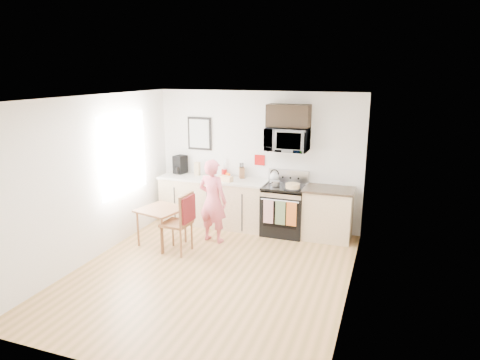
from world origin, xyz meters
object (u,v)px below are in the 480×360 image
(person, at_px, (213,201))
(cake, at_px, (293,186))
(range, at_px, (284,211))
(chair, at_px, (184,215))
(dining_table, at_px, (161,213))
(microwave, at_px, (287,139))

(person, xyz_separation_m, cake, (1.29, 0.59, 0.23))
(range, bearing_deg, chair, -132.84)
(chair, distance_m, cake, 1.99)
(chair, bearing_deg, cake, 42.13)
(range, xyz_separation_m, chair, (-1.33, -1.44, 0.23))
(chair, bearing_deg, person, 73.06)
(dining_table, distance_m, chair, 0.59)
(chair, bearing_deg, dining_table, 161.41)
(range, relative_size, dining_table, 1.58)
(microwave, xyz_separation_m, chair, (-1.33, -1.54, -1.10))
(person, bearing_deg, chair, 79.32)
(dining_table, bearing_deg, microwave, 35.31)
(range, distance_m, dining_table, 2.25)
(range, relative_size, chair, 1.13)
(range, height_order, chair, range)
(range, relative_size, cake, 3.83)
(chair, relative_size, cake, 3.40)
(microwave, relative_size, cake, 2.50)
(dining_table, height_order, chair, chair)
(dining_table, bearing_deg, person, 29.79)
(person, distance_m, cake, 1.43)
(microwave, bearing_deg, dining_table, -144.69)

